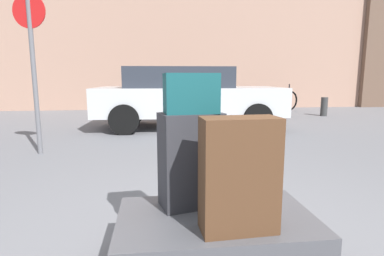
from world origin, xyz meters
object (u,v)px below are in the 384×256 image
object	(u,v)px
no_parking_sign	(33,57)
suitcase_charcoal_rear_right	(191,160)
bollard_kerb_near	(241,108)
suitcase_brown_front_right	(239,175)
parked_car	(186,96)
duffel_bag_teal_topmost_pile	(191,93)
bicycle_leaning	(280,101)
bollard_kerb_mid	(288,107)
luggage_cart	(216,226)
bollard_kerb_far	(324,107)

from	to	relation	value
no_parking_sign	suitcase_charcoal_rear_right	bearing A→B (deg)	-56.20
suitcase_charcoal_rear_right	bollard_kerb_near	world-z (taller)	suitcase_charcoal_rear_right
suitcase_brown_front_right	parked_car	xyz separation A→B (m)	(0.32, 5.69, 0.10)
suitcase_brown_front_right	parked_car	bearing A→B (deg)	84.01
duffel_bag_teal_topmost_pile	parked_car	world-z (taller)	parked_car
suitcase_charcoal_rear_right	bicycle_leaning	world-z (taller)	bicycle_leaning
no_parking_sign	bollard_kerb_near	bearing A→B (deg)	42.23
suitcase_brown_front_right	bollard_kerb_mid	size ratio (longest dim) A/B	1.09
bollard_kerb_mid	no_parking_sign	world-z (taller)	no_parking_sign
bicycle_leaning	duffel_bag_teal_topmost_pile	bearing A→B (deg)	-116.36
bollard_kerb_mid	luggage_cart	bearing A→B (deg)	-117.33
parked_car	no_parking_sign	size ratio (longest dim) A/B	1.83
duffel_bag_teal_topmost_pile	suitcase_brown_front_right	bearing A→B (deg)	-64.38
parked_car	bicycle_leaning	xyz separation A→B (m)	(3.67, 3.16, -0.39)
parked_car	no_parking_sign	bearing A→B (deg)	-138.06
luggage_cart	duffel_bag_teal_topmost_pile	size ratio (longest dim) A/B	3.61
duffel_bag_teal_topmost_pile	bicycle_leaning	distance (m)	9.49
bollard_kerb_mid	bollard_kerb_far	distance (m)	1.19
suitcase_brown_front_right	bollard_kerb_near	size ratio (longest dim) A/B	1.09
suitcase_brown_front_right	bicycle_leaning	distance (m)	9.71
suitcase_charcoal_rear_right	suitcase_brown_front_right	size ratio (longest dim) A/B	0.97
bicycle_leaning	bollard_kerb_near	xyz separation A→B (m)	(-1.82, -1.46, -0.08)
suitcase_brown_front_right	bicycle_leaning	world-z (taller)	suitcase_brown_front_right
duffel_bag_teal_topmost_pile	bollard_kerb_far	size ratio (longest dim) A/B	0.57
luggage_cart	no_parking_sign	size ratio (longest dim) A/B	0.50
suitcase_brown_front_right	bollard_kerb_near	xyz separation A→B (m)	(2.16, 7.39, -0.36)
parked_car	bollard_kerb_near	size ratio (longest dim) A/B	7.52
duffel_bag_teal_topmost_pile	no_parking_sign	size ratio (longest dim) A/B	0.14
bicycle_leaning	bollard_kerb_mid	world-z (taller)	bicycle_leaning
parked_car	bollard_kerb_near	world-z (taller)	parked_car
luggage_cart	bicycle_leaning	distance (m)	9.57
luggage_cart	bollard_kerb_far	xyz separation A→B (m)	(4.91, 7.20, 0.02)
suitcase_charcoal_rear_right	bollard_kerb_near	bearing A→B (deg)	57.65
suitcase_charcoal_rear_right	no_parking_sign	distance (m)	3.73
bollard_kerb_far	suitcase_brown_front_right	bearing A→B (deg)	-123.15
duffel_bag_teal_topmost_pile	bollard_kerb_near	size ratio (longest dim) A/B	0.57
luggage_cart	bollard_kerb_far	distance (m)	8.71
duffel_bag_teal_topmost_pile	bollard_kerb_far	distance (m)	8.68
bollard_kerb_mid	bollard_kerb_far	xyz separation A→B (m)	(1.19, 0.00, 0.00)
luggage_cart	no_parking_sign	world-z (taller)	no_parking_sign
parked_car	luggage_cart	bearing A→B (deg)	-94.19
suitcase_charcoal_rear_right	bollard_kerb_near	distance (m)	7.42
bicycle_leaning	bollard_kerb_near	bearing A→B (deg)	-141.31
suitcase_charcoal_rear_right	no_parking_sign	size ratio (longest dim) A/B	0.26
luggage_cart	bollard_kerb_near	size ratio (longest dim) A/B	2.07
suitcase_charcoal_rear_right	parked_car	xyz separation A→B (m)	(0.54, 5.32, 0.11)
luggage_cart	bollard_kerb_mid	size ratio (longest dim) A/B	2.07
suitcase_charcoal_rear_right	bollard_kerb_mid	world-z (taller)	suitcase_charcoal_rear_right
luggage_cart	suitcase_charcoal_rear_right	xyz separation A→B (m)	(-0.13, 0.18, 0.38)
parked_car	duffel_bag_teal_topmost_pile	bearing A→B (deg)	-95.76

